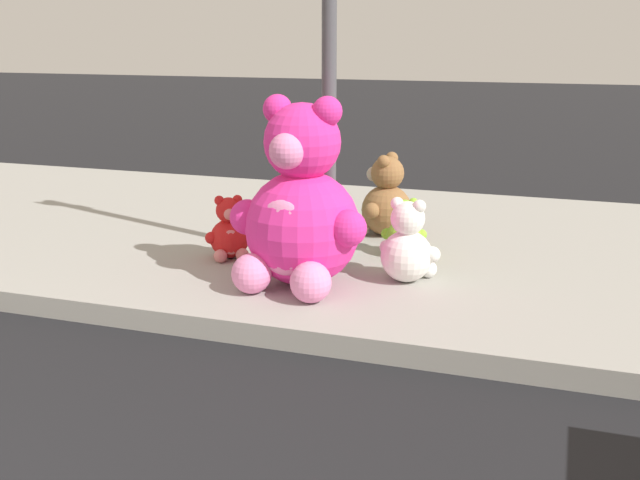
# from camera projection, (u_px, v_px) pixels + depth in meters

# --- Properties ---
(sidewalk) EXTENTS (28.00, 4.40, 0.15)m
(sidewalk) POSITION_uv_depth(u_px,v_px,m) (252.00, 235.00, 6.97)
(sidewalk) COLOR #9E9B93
(sidewalk) RESTS_ON ground_plane
(sign_pole) EXTENTS (0.56, 0.11, 3.20)m
(sign_pole) POSITION_uv_depth(u_px,v_px,m) (329.00, 37.00, 5.46)
(sign_pole) COLOR #4C4C51
(sign_pole) RESTS_ON sidewalk
(plush_pink_large) EXTENTS (1.02, 0.91, 1.32)m
(plush_pink_large) POSITION_uv_depth(u_px,v_px,m) (300.00, 212.00, 5.24)
(plush_pink_large) COLOR #F22D93
(plush_pink_large) RESTS_ON sidewalk
(plush_teal) EXTENTS (0.47, 0.49, 0.68)m
(plush_teal) POSITION_uv_depth(u_px,v_px,m) (295.00, 209.00, 6.45)
(plush_teal) COLOR teal
(plush_teal) RESTS_ON sidewalk
(plush_white) EXTENTS (0.46, 0.43, 0.61)m
(plush_white) POSITION_uv_depth(u_px,v_px,m) (408.00, 248.00, 5.41)
(plush_white) COLOR white
(plush_white) RESTS_ON sidewalk
(plush_lime) EXTENTS (0.36, 0.33, 0.47)m
(plush_lime) POSITION_uv_depth(u_px,v_px,m) (404.00, 232.00, 6.04)
(plush_lime) COLOR #8CD133
(plush_lime) RESTS_ON sidewalk
(plush_red) EXTENTS (0.35, 0.36, 0.50)m
(plush_red) POSITION_uv_depth(u_px,v_px,m) (230.00, 233.00, 5.96)
(plush_red) COLOR red
(plush_red) RESTS_ON sidewalk
(plush_brown) EXTENTS (0.50, 0.56, 0.72)m
(plush_brown) POSITION_uv_depth(u_px,v_px,m) (384.00, 202.00, 6.64)
(plush_brown) COLOR olive
(plush_brown) RESTS_ON sidewalk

